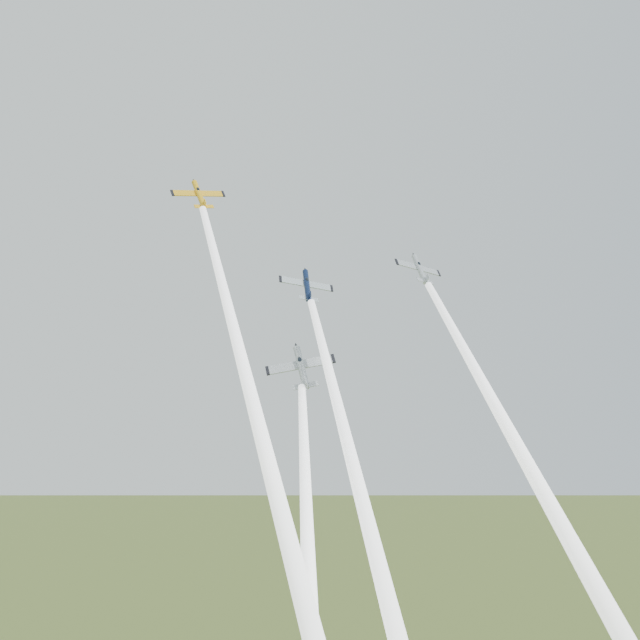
% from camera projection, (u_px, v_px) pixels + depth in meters
% --- Properties ---
extents(plane_yellow, '(9.26, 7.16, 7.46)m').
position_uv_depth(plane_yellow, '(199.00, 195.00, 111.19)').
color(plane_yellow, yellow).
extents(smoke_trail_yellow, '(13.52, 47.91, 60.42)m').
position_uv_depth(smoke_trail_yellow, '(259.00, 426.00, 83.68)').
color(smoke_trail_yellow, white).
extents(plane_navy, '(7.79, 6.41, 7.43)m').
position_uv_depth(plane_navy, '(307.00, 285.00, 106.10)').
color(plane_navy, '#0D1A3B').
extents(smoke_trail_navy, '(6.79, 41.36, 51.17)m').
position_uv_depth(smoke_trail_navy, '(365.00, 512.00, 81.64)').
color(smoke_trail_navy, white).
extents(plane_silver_right, '(7.80, 7.40, 7.32)m').
position_uv_depth(plane_silver_right, '(420.00, 269.00, 110.28)').
color(plane_silver_right, '#B3BAC2').
extents(smoke_trail_silver_right, '(12.43, 35.98, 45.46)m').
position_uv_depth(smoke_trail_silver_right, '(521.00, 453.00, 89.60)').
color(smoke_trail_silver_right, white).
extents(plane_silver_low, '(9.48, 7.56, 9.17)m').
position_uv_depth(plane_silver_low, '(301.00, 367.00, 99.25)').
color(plane_silver_low, '#ACB3BB').
extents(smoke_trail_silver_low, '(6.13, 34.04, 41.93)m').
position_uv_depth(smoke_trail_silver_low, '(309.00, 585.00, 78.17)').
color(smoke_trail_silver_low, white).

